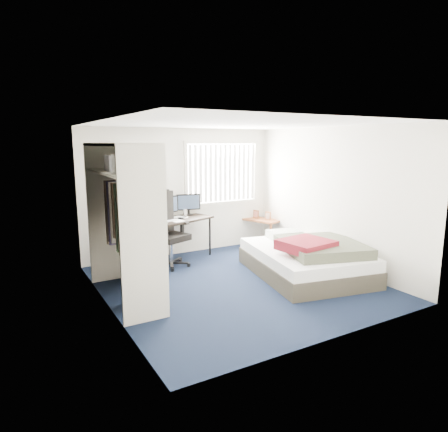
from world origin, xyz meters
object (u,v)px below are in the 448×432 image
desk (170,218)px  bed (307,258)px  nightstand (261,222)px  office_chair (167,237)px

desk → bed: bearing=-50.1°
desk → nightstand: bearing=2.3°
bed → nightstand: bearing=76.6°
office_chair → bed: size_ratio=0.57×
desk → bed: 2.64m
office_chair → bed: office_chair is taller
nightstand → bed: size_ratio=0.39×
desk → nightstand: 2.18m
desk → office_chair: office_chair is taller
desk → nightstand: (2.16, 0.09, -0.30)m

